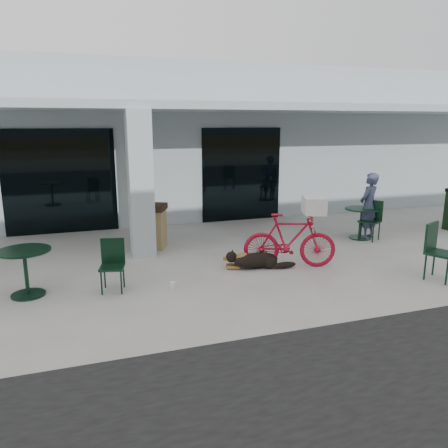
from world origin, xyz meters
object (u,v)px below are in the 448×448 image
object	(u,v)px
dog	(256,259)
cafe_chair_near	(112,266)
bicycle	(290,240)
cafe_table_near	(26,273)
cafe_chair_far_a	(442,253)
trash_receptacle	(153,226)
cafe_chair_far_b	(370,221)
person	(369,206)
cafe_table_far	(361,223)

from	to	relation	value
dog	cafe_chair_near	distance (m)	2.85
bicycle	cafe_table_near	size ratio (longest dim) A/B	2.15
dog	cafe_chair_far_a	size ratio (longest dim) A/B	1.02
cafe_chair_far_a	trash_receptacle	world-z (taller)	cafe_chair_far_a
trash_receptacle	cafe_chair_far_b	bearing A→B (deg)	-10.92
cafe_chair_near	cafe_chair_far_a	size ratio (longest dim) A/B	0.85
cafe_chair_far_b	person	xyz separation A→B (m)	(0.05, 0.16, 0.34)
cafe_chair_near	trash_receptacle	distance (m)	2.69
bicycle	dog	distance (m)	0.77
bicycle	cafe_chair_near	world-z (taller)	bicycle
bicycle	cafe_chair_far_a	world-z (taller)	bicycle
bicycle	cafe_table_far	size ratio (longest dim) A/B	2.23
cafe_table_far	cafe_chair_near	bearing A→B (deg)	-164.98
cafe_chair_far_a	cafe_table_far	bearing A→B (deg)	57.64
dog	cafe_table_far	bearing A→B (deg)	35.50
dog	cafe_chair_far_a	world-z (taller)	cafe_chair_far_a
dog	trash_receptacle	world-z (taller)	trash_receptacle
cafe_table_far	cafe_chair_far_b	bearing A→B (deg)	-61.87
cafe_chair_near	cafe_table_far	size ratio (longest dim) A/B	1.09
person	trash_receptacle	xyz separation A→B (m)	(-5.24, 0.84, -0.31)
cafe_chair_near	trash_receptacle	size ratio (longest dim) A/B	0.87
bicycle	cafe_chair_far_b	size ratio (longest dim) A/B	1.88
cafe_table_near	cafe_chair_far_b	xyz separation A→B (m)	(7.67, 1.21, 0.09)
cafe_table_near	person	bearing A→B (deg)	10.05
cafe_chair_far_b	bicycle	bearing A→B (deg)	-96.00
cafe_chair_near	bicycle	bearing A→B (deg)	16.24
cafe_table_far	cafe_chair_far_a	world-z (taller)	cafe_chair_far_a
cafe_chair_far_a	person	distance (m)	3.03
bicycle	cafe_chair_near	bearing A→B (deg)	112.88
trash_receptacle	bicycle	bearing A→B (deg)	-43.36
cafe_chair_near	cafe_chair_far_a	bearing A→B (deg)	-0.42
person	cafe_chair_far_b	bearing A→B (deg)	45.00
cafe_chair_far_b	trash_receptacle	distance (m)	5.28
dog	cafe_chair_far_b	bearing A→B (deg)	31.96
cafe_chair_near	cafe_chair_far_b	xyz separation A→B (m)	(6.29, 1.46, 0.04)
dog	cafe_table_far	distance (m)	3.61
trash_receptacle	cafe_chair_near	bearing A→B (deg)	-114.11
dog	cafe_chair_far_b	distance (m)	3.65
cafe_table_near	cafe_table_far	size ratio (longest dim) A/B	1.04
cafe_chair_far_b	person	size ratio (longest dim) A/B	0.59
cafe_chair_near	cafe_table_far	bearing A→B (deg)	27.70
cafe_chair_near	cafe_chair_far_a	distance (m)	5.93
cafe_chair_far_a	cafe_chair_far_b	distance (m)	2.85
bicycle	cafe_chair_near	size ratio (longest dim) A/B	2.05
cafe_table_near	trash_receptacle	distance (m)	3.32
person	trash_receptacle	distance (m)	5.31
cafe_table_far	cafe_chair_far_b	world-z (taller)	cafe_chair_far_b
cafe_chair_far_a	cafe_table_near	bearing A→B (deg)	142.84
cafe_chair_near	trash_receptacle	xyz separation A→B (m)	(1.10, 2.46, 0.07)
dog	trash_receptacle	xyz separation A→B (m)	(-1.72, 2.10, 0.33)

